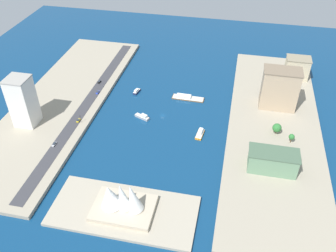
{
  "coord_description": "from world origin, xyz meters",
  "views": [
    {
      "loc": [
        -54.72,
        235.9,
        175.3
      ],
      "look_at": [
        -7.72,
        15.82,
        2.02
      ],
      "focal_mm": 38.87,
      "sensor_mm": 36.0,
      "label": 1
    }
  ],
  "objects_px": {
    "yacht_sleek_gray": "(142,117)",
    "hatchback_blue": "(98,92)",
    "patrol_launch_navy": "(137,91)",
    "opera_landmark": "(121,201)",
    "apartment_midrise_tan": "(280,89)",
    "office_block_beige": "(297,68)",
    "suv_black": "(99,82)",
    "taxi_yellow_cab": "(78,120)",
    "barge_flat_brown": "(186,97)",
    "terminal_long_green": "(273,161)",
    "traffic_light_waterfront": "(80,118)",
    "water_taxi_orange": "(200,133)",
    "hotel_broad_white": "(23,101)",
    "sedan_silver": "(54,144)"
  },
  "relations": [
    {
      "from": "apartment_midrise_tan",
      "to": "office_block_beige",
      "type": "bearing_deg",
      "value": -109.23
    },
    {
      "from": "taxi_yellow_cab",
      "to": "traffic_light_waterfront",
      "type": "bearing_deg",
      "value": 160.84
    },
    {
      "from": "water_taxi_orange",
      "to": "hotel_broad_white",
      "type": "distance_m",
      "value": 136.52
    },
    {
      "from": "traffic_light_waterfront",
      "to": "opera_landmark",
      "type": "height_order",
      "value": "opera_landmark"
    },
    {
      "from": "hatchback_blue",
      "to": "opera_landmark",
      "type": "xyz_separation_m",
      "value": [
        -60.41,
        118.77,
        6.12
      ]
    },
    {
      "from": "water_taxi_orange",
      "to": "terminal_long_green",
      "type": "bearing_deg",
      "value": 150.35
    },
    {
      "from": "water_taxi_orange",
      "to": "yacht_sleek_gray",
      "type": "bearing_deg",
      "value": -13.62
    },
    {
      "from": "patrol_launch_navy",
      "to": "hatchback_blue",
      "type": "bearing_deg",
      "value": 21.44
    },
    {
      "from": "terminal_long_green",
      "to": "hatchback_blue",
      "type": "relative_size",
      "value": 7.08
    },
    {
      "from": "patrol_launch_navy",
      "to": "apartment_midrise_tan",
      "type": "distance_m",
      "value": 122.59
    },
    {
      "from": "patrol_launch_navy",
      "to": "office_block_beige",
      "type": "height_order",
      "value": "office_block_beige"
    },
    {
      "from": "yacht_sleek_gray",
      "to": "terminal_long_green",
      "type": "bearing_deg",
      "value": 157.66
    },
    {
      "from": "traffic_light_waterfront",
      "to": "opera_landmark",
      "type": "xyz_separation_m",
      "value": [
        -57.96,
        75.57,
        2.73
      ]
    },
    {
      "from": "hotel_broad_white",
      "to": "taxi_yellow_cab",
      "type": "relative_size",
      "value": 8.67
    },
    {
      "from": "office_block_beige",
      "to": "opera_landmark",
      "type": "height_order",
      "value": "opera_landmark"
    },
    {
      "from": "apartment_midrise_tan",
      "to": "hatchback_blue",
      "type": "relative_size",
      "value": 7.31
    },
    {
      "from": "terminal_long_green",
      "to": "hotel_broad_white",
      "type": "xyz_separation_m",
      "value": [
        186.06,
        -13.54,
        12.49
      ]
    },
    {
      "from": "traffic_light_waterfront",
      "to": "opera_landmark",
      "type": "distance_m",
      "value": 95.28
    },
    {
      "from": "sedan_silver",
      "to": "apartment_midrise_tan",
      "type": "bearing_deg",
      "value": -151.7
    },
    {
      "from": "water_taxi_orange",
      "to": "hatchback_blue",
      "type": "distance_m",
      "value": 102.56
    },
    {
      "from": "terminal_long_green",
      "to": "suv_black",
      "type": "distance_m",
      "value": 174.39
    },
    {
      "from": "yacht_sleek_gray",
      "to": "opera_landmark",
      "type": "relative_size",
      "value": 0.38
    },
    {
      "from": "yacht_sleek_gray",
      "to": "hatchback_blue",
      "type": "height_order",
      "value": "hatchback_blue"
    },
    {
      "from": "opera_landmark",
      "to": "office_block_beige",
      "type": "bearing_deg",
      "value": -121.16
    },
    {
      "from": "terminal_long_green",
      "to": "office_block_beige",
      "type": "height_order",
      "value": "office_block_beige"
    },
    {
      "from": "suv_black",
      "to": "taxi_yellow_cab",
      "type": "distance_m",
      "value": 59.93
    },
    {
      "from": "hatchback_blue",
      "to": "traffic_light_waterfront",
      "type": "height_order",
      "value": "traffic_light_waterfront"
    },
    {
      "from": "water_taxi_orange",
      "to": "terminal_long_green",
      "type": "relative_size",
      "value": 0.42
    },
    {
      "from": "apartment_midrise_tan",
      "to": "office_block_beige",
      "type": "distance_m",
      "value": 56.61
    },
    {
      "from": "barge_flat_brown",
      "to": "terminal_long_green",
      "type": "height_order",
      "value": "terminal_long_green"
    },
    {
      "from": "yacht_sleek_gray",
      "to": "hatchback_blue",
      "type": "relative_size",
      "value": 3.05
    },
    {
      "from": "water_taxi_orange",
      "to": "sedan_silver",
      "type": "height_order",
      "value": "sedan_silver"
    },
    {
      "from": "patrol_launch_navy",
      "to": "opera_landmark",
      "type": "xyz_separation_m",
      "value": [
        -28.3,
        131.38,
        8.54
      ]
    },
    {
      "from": "barge_flat_brown",
      "to": "water_taxi_orange",
      "type": "xyz_separation_m",
      "value": [
        -18.76,
        47.92,
        0.35
      ]
    },
    {
      "from": "barge_flat_brown",
      "to": "taxi_yellow_cab",
      "type": "relative_size",
      "value": 6.24
    },
    {
      "from": "patrol_launch_navy",
      "to": "terminal_long_green",
      "type": "distance_m",
      "value": 140.26
    },
    {
      "from": "opera_landmark",
      "to": "apartment_midrise_tan",
      "type": "bearing_deg",
      "value": -125.3
    },
    {
      "from": "terminal_long_green",
      "to": "taxi_yellow_cab",
      "type": "relative_size",
      "value": 7.15
    },
    {
      "from": "taxi_yellow_cab",
      "to": "opera_landmark",
      "type": "height_order",
      "value": "opera_landmark"
    },
    {
      "from": "yacht_sleek_gray",
      "to": "opera_landmark",
      "type": "distance_m",
      "value": 96.15
    },
    {
      "from": "patrol_launch_navy",
      "to": "apartment_midrise_tan",
      "type": "bearing_deg",
      "value": 179.92
    },
    {
      "from": "hotel_broad_white",
      "to": "opera_landmark",
      "type": "height_order",
      "value": "hotel_broad_white"
    },
    {
      "from": "apartment_midrise_tan",
      "to": "terminal_long_green",
      "type": "distance_m",
      "value": 78.63
    },
    {
      "from": "hotel_broad_white",
      "to": "suv_black",
      "type": "relative_size",
      "value": 8.96
    },
    {
      "from": "office_block_beige",
      "to": "apartment_midrise_tan",
      "type": "bearing_deg",
      "value": 70.77
    },
    {
      "from": "barge_flat_brown",
      "to": "traffic_light_waterfront",
      "type": "distance_m",
      "value": 93.34
    },
    {
      "from": "sedan_silver",
      "to": "yacht_sleek_gray",
      "type": "bearing_deg",
      "value": -137.03
    },
    {
      "from": "apartment_midrise_tan",
      "to": "hotel_broad_white",
      "type": "distance_m",
      "value": 201.63
    },
    {
      "from": "water_taxi_orange",
      "to": "patrol_launch_navy",
      "type": "bearing_deg",
      "value": -37.08
    },
    {
      "from": "patrol_launch_navy",
      "to": "apartment_midrise_tan",
      "type": "xyz_separation_m",
      "value": [
        -121.19,
        0.17,
        18.46
      ]
    }
  ]
}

